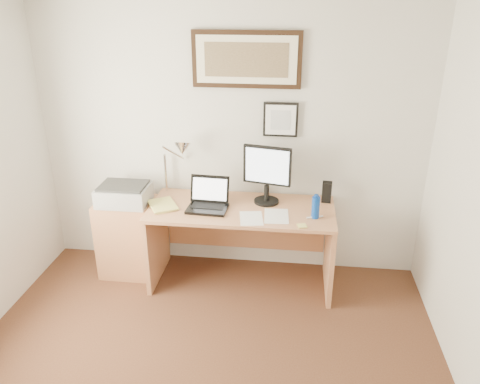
# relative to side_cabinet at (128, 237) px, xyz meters

# --- Properties ---
(wall_back) EXTENTS (3.50, 0.02, 2.50)m
(wall_back) POSITION_rel_side_cabinet_xyz_m (0.92, 0.32, 0.89)
(wall_back) COLOR silver
(wall_back) RESTS_ON ground
(side_cabinet) EXTENTS (0.50, 0.40, 0.73)m
(side_cabinet) POSITION_rel_side_cabinet_xyz_m (0.00, 0.00, 0.00)
(side_cabinet) COLOR #B0704A
(side_cabinet) RESTS_ON floor
(water_bottle) EXTENTS (0.07, 0.07, 0.19)m
(water_bottle) POSITION_rel_side_cabinet_xyz_m (1.70, -0.17, 0.48)
(water_bottle) COLOR #0C3CA2
(water_bottle) RESTS_ON desk
(bottle_cap) EXTENTS (0.03, 0.03, 0.02)m
(bottle_cap) POSITION_rel_side_cabinet_xyz_m (1.70, -0.17, 0.58)
(bottle_cap) COLOR #0C3CA2
(bottle_cap) RESTS_ON water_bottle
(speaker) EXTENTS (0.09, 0.08, 0.19)m
(speaker) POSITION_rel_side_cabinet_xyz_m (1.80, 0.17, 0.48)
(speaker) COLOR black
(speaker) RESTS_ON desk
(paper_sheet_a) EXTENTS (0.22, 0.29, 0.00)m
(paper_sheet_a) POSITION_rel_side_cabinet_xyz_m (1.17, -0.24, 0.39)
(paper_sheet_a) COLOR white
(paper_sheet_a) RESTS_ON desk
(paper_sheet_b) EXTENTS (0.22, 0.30, 0.00)m
(paper_sheet_b) POSITION_rel_side_cabinet_xyz_m (1.38, -0.18, 0.39)
(paper_sheet_b) COLOR white
(paper_sheet_b) RESTS_ON desk
(sticky_pad) EXTENTS (0.09, 0.09, 0.01)m
(sticky_pad) POSITION_rel_side_cabinet_xyz_m (1.59, -0.34, 0.39)
(sticky_pad) COLOR #D5CC65
(sticky_pad) RESTS_ON desk
(marker_pen) EXTENTS (0.14, 0.06, 0.02)m
(marker_pen) POSITION_rel_side_cabinet_xyz_m (1.69, -0.17, 0.39)
(marker_pen) COLOR white
(marker_pen) RESTS_ON desk
(book) EXTENTS (0.33, 0.36, 0.02)m
(book) POSITION_rel_side_cabinet_xyz_m (0.29, -0.16, 0.40)
(book) COLOR #D6CB64
(book) RESTS_ON desk
(desk) EXTENTS (1.60, 0.70, 0.75)m
(desk) POSITION_rel_side_cabinet_xyz_m (1.07, 0.04, 0.15)
(desk) COLOR #B0704A
(desk) RESTS_ON floor
(laptop) EXTENTS (0.35, 0.31, 0.26)m
(laptop) POSITION_rel_side_cabinet_xyz_m (0.79, -0.08, 0.44)
(laptop) COLOR black
(laptop) RESTS_ON desk
(lcd_monitor) EXTENTS (0.42, 0.22, 0.52)m
(lcd_monitor) POSITION_rel_side_cabinet_xyz_m (1.28, 0.08, 0.68)
(lcd_monitor) COLOR black
(lcd_monitor) RESTS_ON desk
(printer) EXTENTS (0.44, 0.34, 0.18)m
(printer) POSITION_rel_side_cabinet_xyz_m (0.02, -0.04, 0.45)
(printer) COLOR #A1A1A4
(printer) RESTS_ON side_cabinet
(desk_lamp) EXTENTS (0.29, 0.27, 0.53)m
(desk_lamp) POSITION_rel_side_cabinet_xyz_m (0.51, 0.13, 0.82)
(desk_lamp) COLOR silver
(desk_lamp) RESTS_ON desk
(picture_large) EXTENTS (0.92, 0.04, 0.47)m
(picture_large) POSITION_rel_side_cabinet_xyz_m (1.07, 0.29, 1.59)
(picture_large) COLOR black
(picture_large) RESTS_ON wall_back
(picture_small) EXTENTS (0.30, 0.03, 0.30)m
(picture_small) POSITION_rel_side_cabinet_xyz_m (1.37, 0.29, 1.09)
(picture_small) COLOR black
(picture_small) RESTS_ON wall_back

